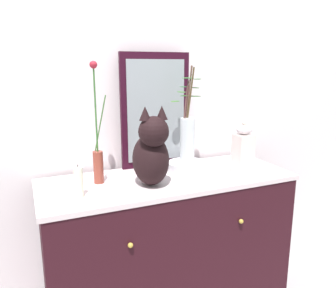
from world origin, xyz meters
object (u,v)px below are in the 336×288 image
(vase_slim_green, at_px, (98,154))
(candle_pillar, at_px, (79,182))
(sideboard, at_px, (168,252))
(jar_lidded_porcelain, at_px, (243,150))
(mirror_leaning, at_px, (156,111))
(cat_sitting, at_px, (151,153))
(vase_glass_clear, at_px, (187,135))
(bowl_porcelain, at_px, (187,166))

(vase_slim_green, xyz_separation_m, candle_pillar, (-0.12, -0.15, -0.08))
(sideboard, xyz_separation_m, jar_lidded_porcelain, (0.40, -0.10, 0.57))
(sideboard, distance_m, mirror_leaning, 0.80)
(sideboard, distance_m, cat_sitting, 0.62)
(vase_slim_green, height_order, vase_glass_clear, vase_slim_green)
(cat_sitting, bearing_deg, mirror_leaning, 64.84)
(mirror_leaning, height_order, vase_slim_green, mirror_leaning)
(jar_lidded_porcelain, relative_size, candle_pillar, 1.96)
(bowl_porcelain, height_order, vase_glass_clear, vase_glass_clear)
(sideboard, bearing_deg, cat_sitting, -148.21)
(mirror_leaning, height_order, vase_glass_clear, mirror_leaning)
(vase_slim_green, distance_m, bowl_porcelain, 0.51)
(sideboard, xyz_separation_m, vase_glass_clear, (0.14, 0.07, 0.64))
(vase_glass_clear, bearing_deg, candle_pillar, -165.87)
(vase_slim_green, relative_size, candle_pillar, 4.02)
(jar_lidded_porcelain, bearing_deg, sideboard, 166.49)
(mirror_leaning, distance_m, jar_lidded_porcelain, 0.53)
(sideboard, distance_m, vase_slim_green, 0.69)
(cat_sitting, xyz_separation_m, candle_pillar, (-0.35, -0.01, -0.10))
(vase_glass_clear, xyz_separation_m, jar_lidded_porcelain, (0.25, -0.16, -0.07))
(mirror_leaning, bearing_deg, candle_pillar, -147.26)
(mirror_leaning, relative_size, vase_glass_clear, 1.23)
(mirror_leaning, xyz_separation_m, jar_lidded_porcelain, (0.38, -0.32, -0.19))
(cat_sitting, height_order, vase_glass_clear, vase_glass_clear)
(vase_glass_clear, xyz_separation_m, candle_pillar, (-0.62, -0.16, -0.13))
(mirror_leaning, bearing_deg, sideboard, -95.42)
(mirror_leaning, relative_size, cat_sitting, 1.60)
(mirror_leaning, bearing_deg, vase_slim_green, -155.70)
(cat_sitting, bearing_deg, sideboard, 31.79)
(sideboard, relative_size, vase_glass_clear, 2.52)
(mirror_leaning, relative_size, vase_slim_green, 1.09)
(sideboard, height_order, jar_lidded_porcelain, jar_lidded_porcelain)
(bowl_porcelain, bearing_deg, vase_glass_clear, 64.71)
(jar_lidded_porcelain, bearing_deg, mirror_leaning, 139.34)
(vase_slim_green, relative_size, vase_glass_clear, 1.13)
(mirror_leaning, bearing_deg, jar_lidded_porcelain, -40.66)
(candle_pillar, bearing_deg, jar_lidded_porcelain, -0.50)
(bowl_porcelain, xyz_separation_m, candle_pillar, (-0.61, -0.15, 0.04))
(candle_pillar, bearing_deg, vase_slim_green, 51.02)
(candle_pillar, bearing_deg, mirror_leaning, 32.74)
(mirror_leaning, bearing_deg, bowl_porcelain, -53.53)
(sideboard, height_order, vase_glass_clear, vase_glass_clear)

